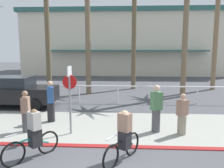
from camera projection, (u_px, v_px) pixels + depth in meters
The scene contains 16 objects.
ground_plane at pixel (118, 97), 15.24m from camera, with size 80.00×80.00×0.00m, color #4C4C51.
sidewalk_strip at pixel (114, 126), 9.51m from camera, with size 44.00×4.00×0.02m, color #9E9E93.
curb_paint at pixel (111, 146), 7.54m from camera, with size 44.00×0.24×0.03m, color maroon.
building_backdrop at pixel (127, 43), 31.89m from camera, with size 26.22×12.44×7.94m.
rail_fence at pixel (118, 89), 13.63m from camera, with size 27.96×0.08×1.04m.
stop_sign_bike_lane at pixel (70, 90), 8.44m from camera, with size 0.52×0.56×2.56m.
palm_tree_1 at pixel (46, 3), 16.42m from camera, with size 3.64×2.86×8.55m.
palm_tree_3 at pixel (135, 13), 17.76m from camera, with size 3.24×3.32×8.09m.
palm_tree_5 at pixel (218, 6), 17.37m from camera, with size 2.89×3.65×8.52m.
car_black_1 at pixel (14, 91), 12.66m from camera, with size 4.40×2.02×1.69m.
cyclist_black_0 at pixel (124, 137), 6.52m from camera, with size 1.03×1.57×1.50m.
cyclist_teal_1 at pixel (33, 135), 6.67m from camera, with size 1.17×1.47×1.50m.
pedestrian_0 at pixel (51, 103), 10.01m from camera, with size 0.40×0.46×1.82m.
pedestrian_1 at pixel (156, 110), 8.75m from camera, with size 0.47×0.43×1.84m.
pedestrian_2 at pixel (26, 113), 8.79m from camera, with size 0.37×0.44×1.62m.
pedestrian_3 at pixel (182, 116), 8.52m from camera, with size 0.47×0.45×1.56m.
Camera 1 is at (0.43, -4.93, 3.17)m, focal length 36.89 mm.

